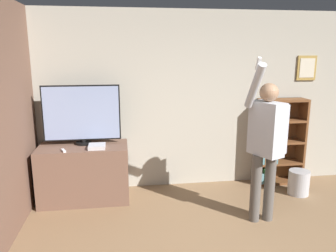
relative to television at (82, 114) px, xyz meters
The scene contains 8 objects.
wall_back 1.81m from the television, ahead, with size 6.94×0.09×2.70m.
tv_ledge 0.84m from the television, 90.00° to the right, with size 1.24×0.63×0.80m.
television is the anchor object (origin of this frame).
game_console 0.51m from the television, 49.15° to the right, with size 0.23×0.23×0.05m.
remote_loose 0.58m from the television, 125.00° to the right, with size 0.09×0.14×0.02m.
bookshelf 3.03m from the television, ahead, with size 0.75×0.28×1.37m.
person 2.49m from the television, 24.54° to the right, with size 0.55×0.56×2.04m.
waste_bin 3.33m from the television, ahead, with size 0.30×0.30×0.37m.
Camera 1 is at (-1.22, -2.06, 2.08)m, focal length 35.00 mm.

